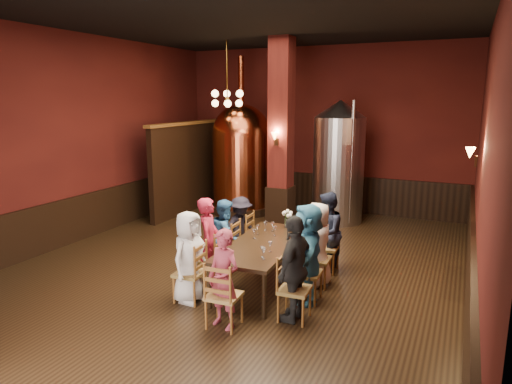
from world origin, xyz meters
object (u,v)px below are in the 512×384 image
at_px(copper_kettle, 242,157).
at_px(steel_vessel, 339,162).
at_px(dining_table, 263,246).
at_px(rose_vase, 287,216).
at_px(person_2, 226,236).
at_px(person_1, 209,242).
at_px(person_0, 189,257).

bearing_deg(copper_kettle, steel_vessel, 1.52).
distance_m(dining_table, rose_vase, 1.04).
bearing_deg(person_2, steel_vessel, -34.39).
bearing_deg(person_1, copper_kettle, 2.19).
bearing_deg(dining_table, rose_vase, 84.52).
relative_size(steel_vessel, rose_vase, 8.94).
relative_size(person_1, rose_vase, 4.41).
distance_m(person_0, person_1, 0.67).
xyz_separation_m(person_2, steel_vessel, (0.93, 4.24, 0.86)).
bearing_deg(rose_vase, steel_vessel, 89.54).
relative_size(person_0, copper_kettle, 0.35).
height_order(dining_table, copper_kettle, copper_kettle).
height_order(dining_table, rose_vase, rose_vase).
bearing_deg(person_1, person_2, -14.81).
xyz_separation_m(copper_kettle, rose_vase, (2.66, -3.44, -0.55)).
bearing_deg(person_1, steel_vessel, -28.60).
height_order(person_0, person_1, person_1).
bearing_deg(person_0, dining_table, -31.73).
xyz_separation_m(person_0, person_2, (-0.08, 1.33, -0.05)).
bearing_deg(person_2, dining_table, -129.74).
bearing_deg(person_2, person_0, 161.48).
xyz_separation_m(dining_table, copper_kettle, (-2.63, 4.44, 0.84)).
height_order(person_0, rose_vase, person_0).
bearing_deg(copper_kettle, person_2, -67.09).
distance_m(person_1, steel_vessel, 5.04).
bearing_deg(rose_vase, dining_table, -92.02).
relative_size(person_0, person_1, 0.95).
bearing_deg(steel_vessel, rose_vase, -90.46).
bearing_deg(rose_vase, person_1, -121.96).
relative_size(person_2, copper_kettle, 0.32).
height_order(person_1, steel_vessel, steel_vessel).
relative_size(person_2, rose_vase, 3.92).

